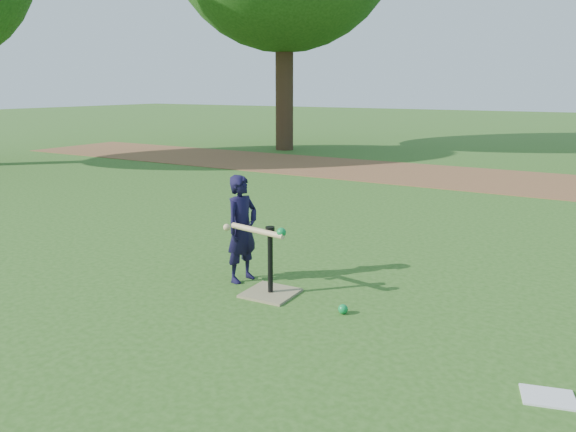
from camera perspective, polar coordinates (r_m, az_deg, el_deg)
The scene contains 7 objects.
ground at distance 4.87m, azimuth -1.31°, elevation -8.56°, with size 80.00×80.00×0.00m, color #285116.
dirt_strip at distance 11.71m, azimuth 18.73°, elevation 3.61°, with size 24.00×3.00×0.01m, color brown.
child at distance 5.22m, azimuth -4.69°, elevation -1.30°, with size 0.37×0.24×1.01m, color black.
wiffle_ball_ground at distance 4.60m, azimuth 5.61°, elevation -9.40°, with size 0.08×0.08×0.08m, color #0B8337.
clipboard at distance 3.80m, azimuth 24.92°, elevation -16.35°, with size 0.30×0.23×0.01m, color silver.
batting_tee at distance 4.96m, azimuth -1.80°, elevation -6.76°, with size 0.44×0.44×0.61m.
swing_action at distance 4.85m, azimuth -2.99°, elevation -1.50°, with size 0.64×0.15×0.10m.
Camera 1 is at (2.42, -3.82, 1.80)m, focal length 35.00 mm.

